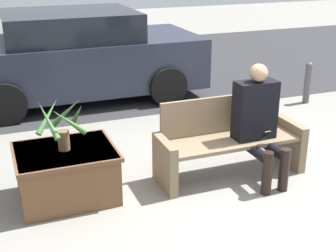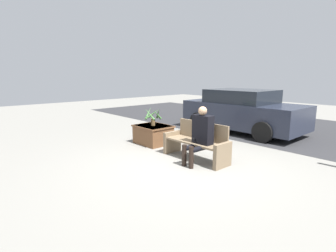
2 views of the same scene
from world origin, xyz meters
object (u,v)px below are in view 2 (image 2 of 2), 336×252
at_px(planter_box, 153,134).
at_px(parked_car, 243,111).
at_px(bench, 197,142).
at_px(person_seated, 200,133).
at_px(potted_plant, 153,116).

relative_size(planter_box, parked_car, 0.25).
bearing_deg(bench, person_seated, -35.94).
relative_size(bench, potted_plant, 3.19).
xyz_separation_m(bench, planter_box, (-1.74, 0.11, -0.11)).
xyz_separation_m(planter_box, parked_car, (0.76, 3.28, 0.43)).
relative_size(person_seated, parked_car, 0.32).
height_order(potted_plant, parked_car, parked_car).
bearing_deg(bench, potted_plant, 176.00).
relative_size(bench, parked_car, 0.41).
height_order(bench, planter_box, bench).
xyz_separation_m(person_seated, potted_plant, (-1.99, 0.30, 0.12)).
xyz_separation_m(bench, potted_plant, (-1.74, 0.12, 0.40)).
height_order(bench, potted_plant, potted_plant).
distance_m(bench, person_seated, 0.41).
bearing_deg(planter_box, person_seated, -8.31).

